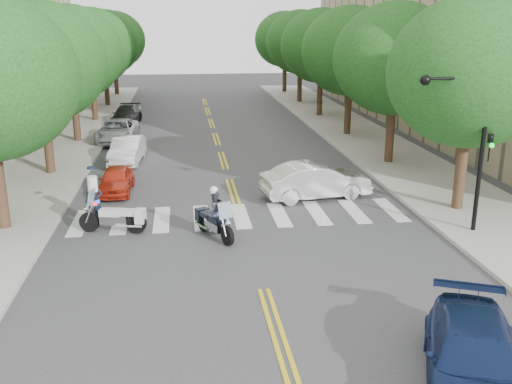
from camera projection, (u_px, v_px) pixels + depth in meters
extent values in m
plane|color=#38383A|center=(264.00, 290.00, 16.45)|extent=(140.00, 140.00, 0.00)
cube|color=#9E9991|center=(67.00, 142.00, 36.15)|extent=(5.00, 60.00, 0.15)
cube|color=#9E9991|center=(357.00, 134.00, 38.49)|extent=(5.00, 60.00, 0.15)
cylinder|color=#382316|center=(0.00, 187.00, 20.59)|extent=(0.44, 0.44, 3.32)
cylinder|color=#382316|center=(48.00, 142.00, 28.18)|extent=(0.44, 0.44, 3.32)
ellipsoid|color=#1B4012|center=(39.00, 62.00, 27.06)|extent=(6.40, 6.40, 5.76)
cylinder|color=#382316|center=(76.00, 117.00, 35.78)|extent=(0.44, 0.44, 3.32)
ellipsoid|color=#1B4012|center=(70.00, 53.00, 34.65)|extent=(6.40, 6.40, 5.76)
cylinder|color=#382316|center=(94.00, 100.00, 43.38)|extent=(0.44, 0.44, 3.32)
ellipsoid|color=#1B4012|center=(90.00, 47.00, 42.25)|extent=(6.40, 6.40, 5.76)
cylinder|color=#382316|center=(107.00, 88.00, 50.97)|extent=(0.44, 0.44, 3.32)
ellipsoid|color=#1B4012|center=(103.00, 43.00, 49.85)|extent=(6.40, 6.40, 5.76)
cylinder|color=#382316|center=(116.00, 79.00, 58.57)|extent=(0.44, 0.44, 3.32)
ellipsoid|color=#1B4012|center=(113.00, 40.00, 57.44)|extent=(6.40, 6.40, 5.76)
cylinder|color=#382316|center=(461.00, 172.00, 22.75)|extent=(0.44, 0.44, 3.32)
ellipsoid|color=#1B4012|center=(471.00, 72.00, 21.62)|extent=(6.40, 6.40, 5.76)
cylinder|color=#382316|center=(390.00, 134.00, 30.35)|extent=(0.44, 0.44, 3.32)
ellipsoid|color=#1B4012|center=(395.00, 59.00, 29.22)|extent=(6.40, 6.40, 5.76)
cylinder|color=#382316|center=(348.00, 111.00, 37.94)|extent=(0.44, 0.44, 3.32)
ellipsoid|color=#1B4012|center=(351.00, 51.00, 36.82)|extent=(6.40, 6.40, 5.76)
cylinder|color=#382316|center=(320.00, 96.00, 45.54)|extent=(0.44, 0.44, 3.32)
ellipsoid|color=#1B4012|center=(321.00, 46.00, 44.41)|extent=(6.40, 6.40, 5.76)
cylinder|color=#382316|center=(300.00, 85.00, 53.13)|extent=(0.44, 0.44, 3.32)
ellipsoid|color=#1B4012|center=(301.00, 42.00, 52.01)|extent=(6.40, 6.40, 5.76)
cylinder|color=#382316|center=(285.00, 77.00, 60.73)|extent=(0.44, 0.44, 3.32)
ellipsoid|color=#1B4012|center=(285.00, 39.00, 59.60)|extent=(6.40, 6.40, 5.76)
cylinder|color=black|center=(482.00, 153.00, 19.92)|extent=(0.16, 0.16, 6.00)
cylinder|color=black|center=(457.00, 78.00, 19.02)|extent=(2.40, 0.10, 0.10)
sphere|color=black|center=(425.00, 80.00, 18.90)|extent=(0.36, 0.36, 0.36)
imported|color=black|center=(489.00, 147.00, 19.89)|extent=(0.16, 0.20, 1.00)
sphere|color=#0CCC26|center=(492.00, 146.00, 19.72)|extent=(0.18, 0.18, 0.18)
cylinder|color=black|center=(227.00, 236.00, 19.60)|extent=(0.44, 0.69, 0.70)
cylinder|color=black|center=(204.00, 222.00, 20.91)|extent=(0.48, 0.71, 0.70)
cube|color=silver|center=(215.00, 225.00, 20.27)|extent=(0.71, 0.97, 0.33)
cube|color=black|center=(216.00, 219.00, 20.11)|extent=(0.65, 0.81, 0.23)
cube|color=black|center=(208.00, 214.00, 20.55)|extent=(0.62, 0.69, 0.16)
cube|color=black|center=(202.00, 214.00, 20.96)|extent=(0.54, 0.48, 0.46)
cube|color=#8C99A5|center=(225.00, 210.00, 19.46)|extent=(0.53, 0.37, 0.56)
cube|color=red|center=(226.00, 213.00, 19.71)|extent=(0.14, 0.14, 0.08)
cube|color=#0C26E5|center=(219.00, 215.00, 19.58)|extent=(0.14, 0.14, 0.08)
imported|color=#474C56|center=(214.00, 211.00, 20.11)|extent=(0.98, 0.90, 1.62)
sphere|color=silver|center=(214.00, 191.00, 19.89)|extent=(0.31, 0.31, 0.31)
cylinder|color=black|center=(89.00, 222.00, 20.87)|extent=(0.76, 0.31, 0.75)
cylinder|color=black|center=(136.00, 223.00, 20.73)|extent=(0.77, 0.35, 0.75)
cube|color=silver|center=(114.00, 220.00, 20.76)|extent=(1.04, 0.55, 0.35)
cube|color=silver|center=(111.00, 212.00, 20.69)|extent=(0.83, 0.55, 0.24)
cube|color=silver|center=(127.00, 212.00, 20.64)|extent=(0.68, 0.56, 0.18)
cube|color=silver|center=(140.00, 216.00, 20.64)|extent=(0.42, 0.54, 0.49)
cube|color=#8C99A5|center=(91.00, 197.00, 20.59)|extent=(0.28, 0.57, 0.60)
cube|color=red|center=(95.00, 204.00, 20.51)|extent=(0.13, 0.13, 0.09)
cube|color=#0C26E5|center=(98.00, 202.00, 20.76)|extent=(0.13, 0.13, 0.09)
imported|color=#151F30|center=(94.00, 201.00, 21.49)|extent=(0.71, 0.51, 1.81)
imported|color=silver|center=(316.00, 181.00, 24.73)|extent=(4.94, 2.39, 1.56)
imported|color=#111E47|center=(473.00, 359.00, 11.84)|extent=(3.72, 5.21, 1.40)
imported|color=red|center=(116.00, 180.00, 25.58)|extent=(1.50, 3.48, 1.17)
imported|color=white|center=(127.00, 150.00, 30.95)|extent=(1.82, 4.34, 1.40)
imported|color=#999BA0|center=(117.00, 131.00, 36.33)|extent=(2.57, 5.12, 1.39)
imported|color=black|center=(127.00, 115.00, 42.55)|extent=(2.17, 4.70, 1.33)
imported|color=#95959A|center=(129.00, 111.00, 44.99)|extent=(1.84, 3.79, 1.25)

